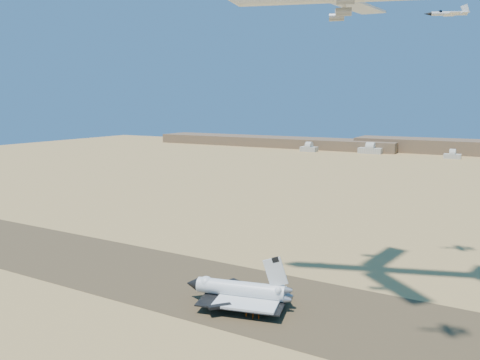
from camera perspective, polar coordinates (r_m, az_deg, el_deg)
The scene contains 9 objects.
ground at distance 174.50m, azimuth -4.80°, elevation -12.72°, with size 1200.00×1200.00×0.00m, color tan.
runway at distance 174.49m, azimuth -4.80°, elevation -12.71°, with size 600.00×50.00×0.06m, color brown.
ridgeline at distance 663.70m, azimuth 27.09°, elevation 3.32°, with size 960.00×90.00×18.00m.
hangars at distance 634.16m, azimuth 15.12°, elevation 3.54°, with size 200.50×29.50×30.00m.
shuttle at distance 157.14m, azimuth -0.04°, elevation -13.37°, with size 36.04×27.39×17.70m.
crew_a at distance 150.29m, azimuth 0.77°, elevation -16.09°, with size 0.62×0.41×1.70m, color #C7520B.
crew_b at distance 149.10m, azimuth 1.63°, elevation -16.26°, with size 0.92×0.53×1.90m, color #C7520B.
crew_c at distance 148.94m, azimuth 2.31°, elevation -16.31°, with size 1.08×0.56×1.85m, color #C7520B.
chase_jet_e at distance 197.19m, azimuth 24.04°, elevation 18.07°, with size 15.46×9.28×4.01m.
Camera 1 is at (91.57, -133.35, 65.44)m, focal length 35.00 mm.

